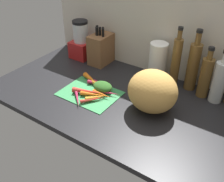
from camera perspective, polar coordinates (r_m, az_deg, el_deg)
ground_plane at (r=145.36cm, az=5.03°, el=-3.03°), size 170.00×80.00×3.00cm
wall_back at (r=161.61cm, az=12.60°, el=12.93°), size 170.00×3.00×60.00cm
cutting_board at (r=151.38cm, az=-4.85°, el=-0.48°), size 32.92×24.84×0.80cm
carrot_0 at (r=159.44cm, az=-4.26°, el=2.30°), size 17.80×9.32×3.12cm
carrot_1 at (r=143.56cm, az=-4.31°, el=-1.88°), size 10.15×11.67×2.06cm
carrot_2 at (r=149.33cm, az=-5.33°, el=-0.10°), size 17.67×9.55×3.24cm
carrot_3 at (r=157.44cm, az=-3.27°, el=1.74°), size 12.03×5.75×2.35cm
carrot_4 at (r=144.57cm, az=-3.63°, el=-1.41°), size 9.20×10.52×2.67cm
carrot_5 at (r=146.12cm, az=-7.59°, el=-1.37°), size 13.97×13.50×2.19cm
carrot_6 at (r=156.84cm, az=-2.32°, el=1.61°), size 11.14×2.54×2.23cm
carrot_7 at (r=148.39cm, az=-0.72°, el=-0.40°), size 12.18×5.74×2.31cm
carrot_8 at (r=154.38cm, az=-2.33°, el=1.09°), size 15.53×4.56×2.46cm
carrot_9 at (r=147.33cm, az=-2.21°, el=-0.71°), size 11.93×2.42×2.29cm
carrot_10 at (r=147.05cm, az=-3.99°, el=-0.79°), size 15.16×7.96×2.50cm
carrot_greens_pile at (r=151.50cm, az=-2.05°, el=0.98°), size 11.83×9.10×5.01cm
winter_squash at (r=135.10cm, az=8.89°, el=0.06°), size 25.86×23.71×22.32cm
knife_block at (r=180.31cm, az=-2.45°, el=9.15°), size 11.55×16.76×25.80cm
blender_appliance at (r=189.14cm, az=-6.69°, el=10.54°), size 13.89×13.89×26.97cm
paper_towel_roll at (r=161.81cm, az=9.88°, el=6.26°), size 10.74×10.74×23.87cm
bottle_0 at (r=154.20cm, az=13.67°, el=6.03°), size 5.23×5.23×36.95cm
bottle_1 at (r=155.74cm, az=17.22°, el=5.32°), size 6.73×6.73×36.17cm
bottle_2 at (r=152.15cm, az=19.63°, el=2.97°), size 6.47×6.47×29.66cm
bottle_3 at (r=150.03cm, az=22.26°, el=1.99°), size 7.11×7.11×30.34cm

